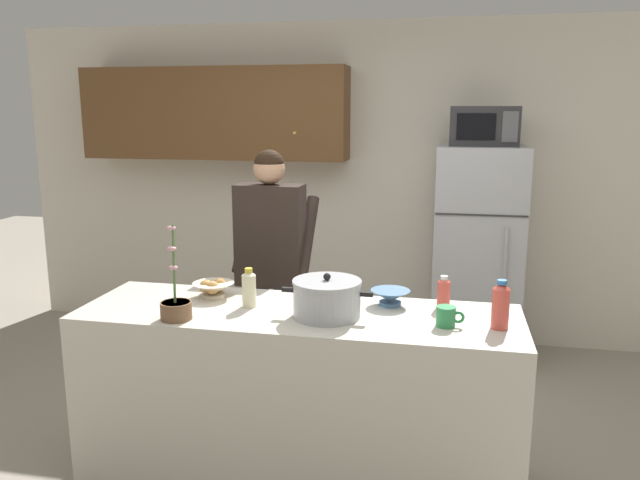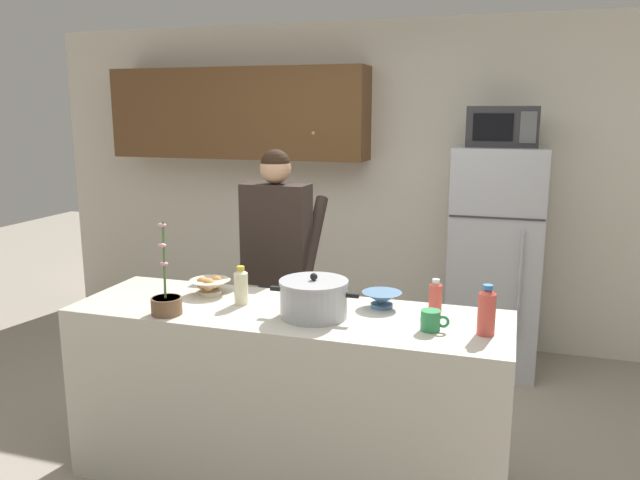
{
  "view_description": "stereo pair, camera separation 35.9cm",
  "coord_description": "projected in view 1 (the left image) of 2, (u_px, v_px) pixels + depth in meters",
  "views": [
    {
      "loc": [
        0.71,
        -2.89,
        1.91
      ],
      "look_at": [
        0.0,
        0.55,
        1.17
      ],
      "focal_mm": 35.17,
      "sensor_mm": 36.0,
      "label": 1
    },
    {
      "loc": [
        1.06,
        -2.8,
        1.91
      ],
      "look_at": [
        0.0,
        0.55,
        1.17
      ],
      "focal_mm": 35.17,
      "sensor_mm": 36.0,
      "label": 2
    }
  ],
  "objects": [
    {
      "name": "cooking_pot",
      "position": [
        327.0,
        298.0,
        3.02
      ],
      "size": [
        0.45,
        0.34,
        0.22
      ],
      "color": "#ADAFB5",
      "rests_on": "kitchen_island"
    },
    {
      "name": "bread_bowl",
      "position": [
        213.0,
        288.0,
        3.33
      ],
      "size": [
        0.22,
        0.22,
        0.1
      ],
      "color": "beige",
      "rests_on": "kitchen_island"
    },
    {
      "name": "microwave",
      "position": [
        484.0,
        126.0,
        4.5
      ],
      "size": [
        0.48,
        0.37,
        0.28
      ],
      "color": "#2D2D30",
      "rests_on": "refrigerator"
    },
    {
      "name": "bottle_mid_counter",
      "position": [
        249.0,
        288.0,
        3.17
      ],
      "size": [
        0.07,
        0.07,
        0.2
      ],
      "color": "beige",
      "rests_on": "kitchen_island"
    },
    {
      "name": "potted_orchid",
      "position": [
        176.0,
        307.0,
        2.99
      ],
      "size": [
        0.15,
        0.15,
        0.46
      ],
      "color": "brown",
      "rests_on": "kitchen_island"
    },
    {
      "name": "refrigerator",
      "position": [
        477.0,
        256.0,
        4.72
      ],
      "size": [
        0.64,
        0.68,
        1.65
      ],
      "color": "#B7BABF",
      "rests_on": "ground"
    },
    {
      "name": "coffee_mug",
      "position": [
        446.0,
        316.0,
        2.89
      ],
      "size": [
        0.13,
        0.09,
        0.1
      ],
      "color": "#2D8C4C",
      "rests_on": "kitchen_island"
    },
    {
      "name": "empty_bowl",
      "position": [
        390.0,
        297.0,
        3.2
      ],
      "size": [
        0.2,
        0.2,
        0.08
      ],
      "color": "#4C7299",
      "rests_on": "kitchen_island"
    },
    {
      "name": "back_wall_unit",
      "position": [
        329.0,
        167.0,
        5.22
      ],
      "size": [
        6.0,
        0.48,
        2.6
      ],
      "color": "silver",
      "rests_on": "ground"
    },
    {
      "name": "person_near_pot",
      "position": [
        271.0,
        249.0,
        3.96
      ],
      "size": [
        0.51,
        0.42,
        1.66
      ],
      "color": "#33384C",
      "rests_on": "ground"
    },
    {
      "name": "bottle_near_edge",
      "position": [
        444.0,
        292.0,
        3.16
      ],
      "size": [
        0.07,
        0.07,
        0.17
      ],
      "color": "#D84C3F",
      "rests_on": "kitchen_island"
    },
    {
      "name": "ground_plane",
      "position": [
        299.0,
        478.0,
        3.3
      ],
      "size": [
        14.0,
        14.0,
        0.0
      ],
      "primitive_type": "plane",
      "color": "#9E9384"
    },
    {
      "name": "kitchen_island",
      "position": [
        298.0,
        397.0,
        3.21
      ],
      "size": [
        2.2,
        0.68,
        0.92
      ],
      "primitive_type": "cube",
      "color": "beige",
      "rests_on": "ground"
    },
    {
      "name": "bottle_far_corner",
      "position": [
        501.0,
        305.0,
        2.85
      ],
      "size": [
        0.08,
        0.08,
        0.23
      ],
      "color": "#D84C3F",
      "rests_on": "kitchen_island"
    }
  ]
}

